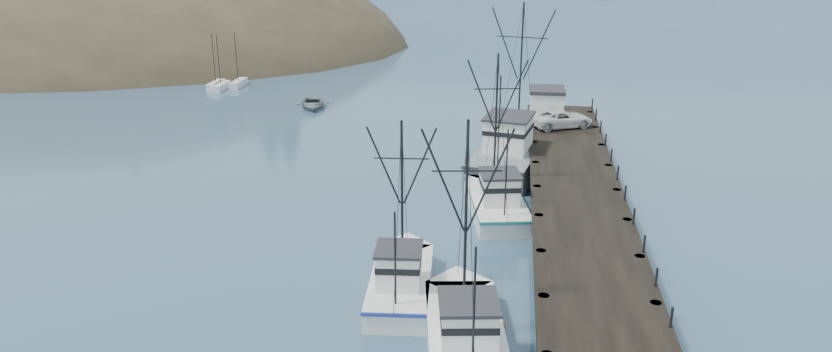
{
  "coord_description": "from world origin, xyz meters",
  "views": [
    {
      "loc": [
        9.45,
        -30.87,
        19.37
      ],
      "look_at": [
        3.32,
        15.48,
        2.5
      ],
      "focal_mm": 32.0,
      "sensor_mm": 36.0,
      "label": 1
    }
  ],
  "objects_px": {
    "pier": "(576,192)",
    "trawler_far": "(495,200)",
    "trawler_near": "(465,331)",
    "pickup_truck": "(562,119)",
    "work_vessel": "(513,149)",
    "pier_shed": "(547,104)",
    "trawler_mid": "(401,279)",
    "motorboat": "(313,108)"
  },
  "relations": [
    {
      "from": "pier",
      "to": "motorboat",
      "type": "distance_m",
      "value": 35.87
    },
    {
      "from": "work_vessel",
      "to": "motorboat",
      "type": "height_order",
      "value": "work_vessel"
    },
    {
      "from": "pier",
      "to": "pier_shed",
      "type": "relative_size",
      "value": 13.75
    },
    {
      "from": "trawler_mid",
      "to": "work_vessel",
      "type": "xyz_separation_m",
      "value": [
        5.7,
        22.35,
        0.41
      ]
    },
    {
      "from": "work_vessel",
      "to": "pier",
      "type": "bearing_deg",
      "value": -67.58
    },
    {
      "from": "pier_shed",
      "to": "motorboat",
      "type": "bearing_deg",
      "value": 159.37
    },
    {
      "from": "pier",
      "to": "trawler_mid",
      "type": "distance_m",
      "value": 15.67
    },
    {
      "from": "work_vessel",
      "to": "pier_shed",
      "type": "height_order",
      "value": "work_vessel"
    },
    {
      "from": "pickup_truck",
      "to": "motorboat",
      "type": "distance_m",
      "value": 27.22
    },
    {
      "from": "trawler_mid",
      "to": "pier_shed",
      "type": "distance_m",
      "value": 30.26
    },
    {
      "from": "pickup_truck",
      "to": "motorboat",
      "type": "relative_size",
      "value": 1.04
    },
    {
      "from": "pier_shed",
      "to": "motorboat",
      "type": "xyz_separation_m",
      "value": [
        -23.48,
        8.84,
        -3.42
      ]
    },
    {
      "from": "pier_shed",
      "to": "motorboat",
      "type": "relative_size",
      "value": 0.63
    },
    {
      "from": "pier_shed",
      "to": "pier",
      "type": "bearing_deg",
      "value": -84.92
    },
    {
      "from": "pickup_truck",
      "to": "motorboat",
      "type": "bearing_deg",
      "value": 41.85
    },
    {
      "from": "pickup_truck",
      "to": "work_vessel",
      "type": "bearing_deg",
      "value": 113.49
    },
    {
      "from": "work_vessel",
      "to": "motorboat",
      "type": "distance_m",
      "value": 25.87
    },
    {
      "from": "pier",
      "to": "motorboat",
      "type": "xyz_separation_m",
      "value": [
        -24.98,
        25.69,
        -1.69
      ]
    },
    {
      "from": "pier",
      "to": "trawler_mid",
      "type": "bearing_deg",
      "value": -129.46
    },
    {
      "from": "trawler_near",
      "to": "pier_shed",
      "type": "bearing_deg",
      "value": 82.01
    },
    {
      "from": "pier_shed",
      "to": "trawler_mid",
      "type": "bearing_deg",
      "value": -106.27
    },
    {
      "from": "pier",
      "to": "trawler_far",
      "type": "distance_m",
      "value": 5.41
    },
    {
      "from": "pier",
      "to": "trawler_near",
      "type": "bearing_deg",
      "value": -110.37
    },
    {
      "from": "trawler_near",
      "to": "pickup_truck",
      "type": "relative_size",
      "value": 2.13
    },
    {
      "from": "pier",
      "to": "work_vessel",
      "type": "xyz_separation_m",
      "value": [
        -4.24,
        10.27,
        -0.46
      ]
    },
    {
      "from": "pier",
      "to": "trawler_far",
      "type": "bearing_deg",
      "value": 178.84
    },
    {
      "from": "pier",
      "to": "trawler_far",
      "type": "height_order",
      "value": "trawler_far"
    },
    {
      "from": "pier",
      "to": "pickup_truck",
      "type": "height_order",
      "value": "pickup_truck"
    },
    {
      "from": "pier_shed",
      "to": "pickup_truck",
      "type": "height_order",
      "value": "pier_shed"
    },
    {
      "from": "trawler_near",
      "to": "trawler_far",
      "type": "distance_m",
      "value": 16.89
    },
    {
      "from": "trawler_far",
      "to": "work_vessel",
      "type": "relative_size",
      "value": 0.7
    },
    {
      "from": "trawler_near",
      "to": "trawler_far",
      "type": "height_order",
      "value": "trawler_near"
    },
    {
      "from": "trawler_mid",
      "to": "work_vessel",
      "type": "distance_m",
      "value": 23.07
    },
    {
      "from": "trawler_far",
      "to": "trawler_near",
      "type": "bearing_deg",
      "value": -93.0
    },
    {
      "from": "trawler_far",
      "to": "pier_shed",
      "type": "xyz_separation_m",
      "value": [
        3.84,
        16.75,
        2.6
      ]
    },
    {
      "from": "pier",
      "to": "trawler_mid",
      "type": "xyz_separation_m",
      "value": [
        -9.94,
        -12.08,
        -0.87
      ]
    },
    {
      "from": "trawler_near",
      "to": "work_vessel",
      "type": "xyz_separation_m",
      "value": [
        1.98,
        27.03,
        0.41
      ]
    },
    {
      "from": "trawler_near",
      "to": "work_vessel",
      "type": "distance_m",
      "value": 27.1
    },
    {
      "from": "pier",
      "to": "pier_shed",
      "type": "bearing_deg",
      "value": 95.08
    },
    {
      "from": "trawler_mid",
      "to": "pier_shed",
      "type": "height_order",
      "value": "trawler_mid"
    },
    {
      "from": "motorboat",
      "to": "trawler_near",
      "type": "bearing_deg",
      "value": -81.86
    },
    {
      "from": "trawler_far",
      "to": "pier_shed",
      "type": "height_order",
      "value": "trawler_far"
    }
  ]
}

